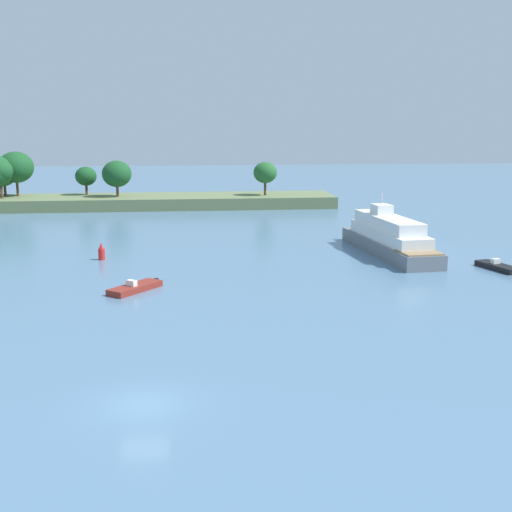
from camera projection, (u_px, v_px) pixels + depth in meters
The scene contains 6 objects.
ground_plane at pixel (144, 405), 33.55m from camera, with size 400.00×400.00×0.00m, color slate.
treeline_island at pixel (109, 193), 112.35m from camera, with size 69.49×12.01×9.68m.
white_riverboat at pixel (389, 238), 72.55m from camera, with size 6.02×19.58×6.66m.
small_motorboat at pixel (498, 267), 64.78m from camera, with size 2.92×5.36×1.03m.
fishing_skiff at pixel (135, 288), 56.48m from camera, with size 4.71×5.24×1.04m.
channel_buoy_red at pixel (102, 252), 69.34m from camera, with size 0.70×0.70×1.90m.
Camera 1 is at (2.39, -31.78, 14.25)m, focal length 45.52 mm.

